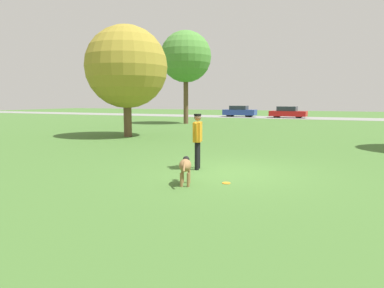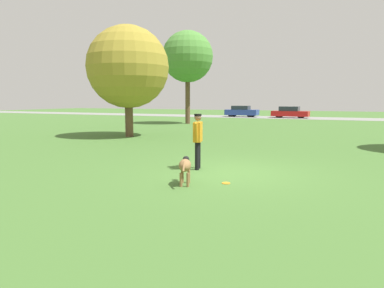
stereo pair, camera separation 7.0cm
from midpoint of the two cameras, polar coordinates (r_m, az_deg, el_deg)
The scene contains 9 objects.
ground_plane at distance 10.09m, azimuth 6.39°, elevation -4.72°, with size 120.00×120.00×0.00m, color #426B2D.
far_road_strip at distance 41.91m, azimuth 19.93°, elevation 4.06°, with size 120.00×6.00×0.01m.
person at distance 10.34m, azimuth 1.16°, elevation 1.29°, with size 0.32×0.73×1.69m.
dog at distance 8.53m, azimuth -0.93°, elevation -3.69°, with size 0.51×0.99×0.66m.
frisbee at distance 8.76m, azimuth 5.92°, elevation -6.50°, with size 0.21×0.21×0.02m.
tree_far_left at distance 30.72m, azimuth -0.67°, elevation 14.30°, with size 4.44×4.44×8.07m.
tree_near_left at distance 20.09m, azimuth -10.53°, elevation 12.46°, with size 4.62×4.62×6.25m.
parked_car_blue at distance 43.15m, azimuth 8.31°, elevation 5.41°, with size 4.04×1.71×1.38m.
parked_car_red at distance 41.94m, azimuth 16.07°, elevation 5.09°, with size 4.27×2.03×1.34m.
Camera 2 is at (2.99, -9.40, 2.10)m, focal length 32.00 mm.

